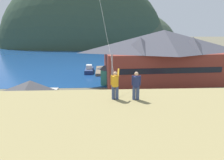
# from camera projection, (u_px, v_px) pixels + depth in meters

# --- Properties ---
(ground_plane) EXTENTS (600.00, 600.00, 0.00)m
(ground_plane) POSITION_uv_depth(u_px,v_px,m) (109.00, 135.00, 21.45)
(ground_plane) COLOR #66604C
(parking_lot_pad) EXTENTS (40.00, 20.00, 0.10)m
(parking_lot_pad) POSITION_uv_depth(u_px,v_px,m) (108.00, 115.00, 26.27)
(parking_lot_pad) COLOR slate
(parking_lot_pad) RESTS_ON ground
(bay_water) EXTENTS (360.00, 84.00, 0.03)m
(bay_water) POSITION_uv_depth(u_px,v_px,m) (104.00, 58.00, 79.44)
(bay_water) COLOR navy
(bay_water) RESTS_ON ground
(far_hill_west_ridge) EXTENTS (107.35, 50.34, 93.11)m
(far_hill_west_ridge) POSITION_uv_depth(u_px,v_px,m) (84.00, 47.00, 129.11)
(far_hill_west_ridge) COLOR #334733
(far_hill_west_ridge) RESTS_ON ground
(far_hill_east_peak) EXTENTS (84.93, 58.40, 52.63)m
(far_hill_east_peak) POSITION_uv_depth(u_px,v_px,m) (117.00, 46.00, 138.75)
(far_hill_east_peak) COLOR #3D4C38
(far_hill_east_peak) RESTS_ON ground
(harbor_lodge) EXTENTS (26.40, 12.77, 11.21)m
(harbor_lodge) POSITION_uv_depth(u_px,v_px,m) (163.00, 55.00, 41.27)
(harbor_lodge) COLOR brown
(harbor_lodge) RESTS_ON ground
(storage_shed_near_lot) EXTENTS (6.65, 5.73, 4.92)m
(storage_shed_near_lot) POSITION_uv_depth(u_px,v_px,m) (32.00, 98.00, 25.60)
(storage_shed_near_lot) COLOR beige
(storage_shed_near_lot) RESTS_ON ground
(storage_shed_waterside) EXTENTS (6.16, 5.33, 4.60)m
(storage_shed_waterside) POSITION_uv_depth(u_px,v_px,m) (114.00, 73.00, 41.39)
(storage_shed_waterside) COLOR #338475
(storage_shed_waterside) RESTS_ON ground
(wharf_dock) EXTENTS (3.20, 10.63, 0.70)m
(wharf_dock) POSITION_uv_depth(u_px,v_px,m) (102.00, 71.00, 53.21)
(wharf_dock) COLOR #70604C
(wharf_dock) RESTS_ON ground
(moored_boat_wharfside) EXTENTS (2.17, 6.71, 2.16)m
(moored_boat_wharfside) POSITION_uv_depth(u_px,v_px,m) (89.00, 70.00, 52.53)
(moored_boat_wharfside) COLOR navy
(moored_boat_wharfside) RESTS_ON ground
(parked_car_mid_row_far) EXTENTS (4.35, 2.35, 1.82)m
(parked_car_mid_row_far) POSITION_uv_depth(u_px,v_px,m) (204.00, 104.00, 27.29)
(parked_car_mid_row_far) COLOR red
(parked_car_mid_row_far) RESTS_ON parking_lot_pad
(parked_car_corner_spot) EXTENTS (4.33, 2.31, 1.82)m
(parked_car_corner_spot) POSITION_uv_depth(u_px,v_px,m) (180.00, 120.00, 22.61)
(parked_car_corner_spot) COLOR red
(parked_car_corner_spot) RESTS_ON parking_lot_pad
(parked_car_back_row_right) EXTENTS (4.25, 2.16, 1.82)m
(parked_car_back_row_right) POSITION_uv_depth(u_px,v_px,m) (60.00, 125.00, 21.49)
(parked_car_back_row_right) COLOR slate
(parked_car_back_row_right) RESTS_ON parking_lot_pad
(parked_car_lone_by_shed) EXTENTS (4.28, 2.21, 1.82)m
(parked_car_lone_by_shed) POSITION_uv_depth(u_px,v_px,m) (137.00, 123.00, 21.76)
(parked_car_lone_by_shed) COLOR navy
(parked_car_lone_by_shed) RESTS_ON parking_lot_pad
(parked_car_front_row_red) EXTENTS (4.23, 2.12, 1.82)m
(parked_car_front_row_red) POSITION_uv_depth(u_px,v_px,m) (114.00, 102.00, 28.09)
(parked_car_front_row_red) COLOR #236633
(parked_car_front_row_red) RESTS_ON parking_lot_pad
(parked_car_back_row_left) EXTENTS (4.35, 2.35, 1.82)m
(parked_car_back_row_left) POSITION_uv_depth(u_px,v_px,m) (162.00, 100.00, 28.87)
(parked_car_back_row_left) COLOR #B28923
(parked_car_back_row_left) RESTS_ON parking_lot_pad
(parking_light_pole) EXTENTS (0.24, 0.78, 7.52)m
(parking_light_pole) POSITION_uv_depth(u_px,v_px,m) (112.00, 75.00, 30.58)
(parking_light_pole) COLOR #ADADB2
(parking_light_pole) RESTS_ON parking_lot_pad
(person_kite_flyer) EXTENTS (0.57, 0.64, 1.86)m
(person_kite_flyer) POSITION_uv_depth(u_px,v_px,m) (115.00, 84.00, 11.74)
(person_kite_flyer) COLOR #384770
(person_kite_flyer) RESTS_ON grassy_hill_foreground
(person_companion) EXTENTS (0.55, 0.40, 1.74)m
(person_companion) POSITION_uv_depth(u_px,v_px,m) (136.00, 85.00, 11.66)
(person_companion) COLOR #384770
(person_companion) RESTS_ON grassy_hill_foreground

